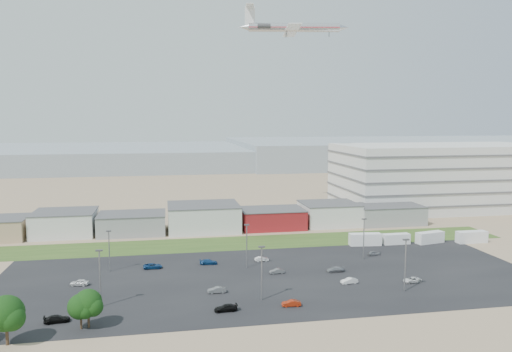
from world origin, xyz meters
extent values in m
plane|color=#8C7559|center=(0.00, 0.00, 0.00)|extent=(700.00, 700.00, 0.00)
cube|color=black|center=(5.00, 20.00, 0.01)|extent=(120.00, 50.00, 0.01)
cube|color=#314D1D|center=(0.00, 52.00, 0.01)|extent=(160.00, 16.00, 0.02)
cube|color=silver|center=(90.00, 95.00, 12.50)|extent=(80.00, 40.00, 25.00)
imported|color=silver|center=(34.13, 11.24, 0.54)|extent=(4.04, 2.10, 1.09)
imported|color=silver|center=(20.54, 12.94, 0.61)|extent=(3.83, 1.75, 1.22)
imported|color=black|center=(-7.30, 2.38, 0.62)|extent=(4.34, 1.91, 1.24)
imported|color=#595B5E|center=(-7.89, 12.34, 0.62)|extent=(3.76, 1.36, 1.23)
imported|color=silver|center=(-36.01, 22.08, 0.66)|extent=(4.04, 2.07, 1.31)
imported|color=navy|center=(-7.80, 32.65, 0.62)|extent=(4.40, 2.12, 1.24)
imported|color=#595B5E|center=(6.89, 22.61, 0.56)|extent=(3.44, 1.32, 1.12)
imported|color=#A5A5AA|center=(34.87, 32.89, 0.58)|extent=(3.55, 1.74, 1.17)
imported|color=navy|center=(-21.03, 31.59, 0.61)|extent=(4.46, 2.12, 1.23)
imported|color=black|center=(-36.64, 2.61, 0.63)|extent=(4.57, 2.34, 1.27)
imported|color=silver|center=(5.38, 32.93, 0.57)|extent=(3.46, 1.24, 1.14)
imported|color=#A5A5AA|center=(20.28, 21.28, 0.60)|extent=(4.17, 1.72, 1.21)
imported|color=maroon|center=(5.09, 2.55, 0.59)|extent=(3.70, 1.56, 1.19)
camera|label=1|loc=(-17.79, -85.01, 34.94)|focal=35.00mm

